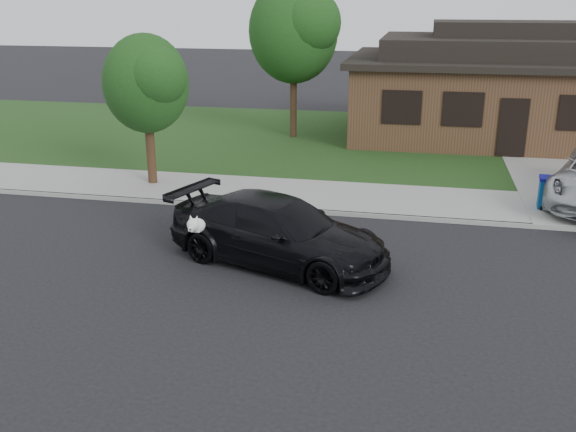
# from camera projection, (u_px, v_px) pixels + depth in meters

# --- Properties ---
(ground) EXTENTS (120.00, 120.00, 0.00)m
(ground) POSITION_uv_depth(u_px,v_px,m) (377.00, 269.00, 14.18)
(ground) COLOR black
(ground) RESTS_ON ground
(sidewalk) EXTENTS (60.00, 3.00, 0.12)m
(sidewalk) POSITION_uv_depth(u_px,v_px,m) (390.00, 200.00, 18.79)
(sidewalk) COLOR gray
(sidewalk) RESTS_ON ground
(curb) EXTENTS (60.00, 0.12, 0.12)m
(curb) POSITION_uv_depth(u_px,v_px,m) (387.00, 216.00, 17.40)
(curb) COLOR gray
(curb) RESTS_ON ground
(lawn) EXTENTS (60.00, 13.00, 0.13)m
(lawn) POSITION_uv_depth(u_px,v_px,m) (401.00, 142.00, 26.19)
(lawn) COLOR #193814
(lawn) RESTS_ON ground
(driveway) EXTENTS (4.50, 13.00, 0.14)m
(driveway) POSITION_uv_depth(u_px,v_px,m) (572.00, 168.00, 22.26)
(driveway) COLOR gray
(driveway) RESTS_ON ground
(sedan) EXTENTS (5.57, 3.69, 1.50)m
(sedan) POSITION_uv_depth(u_px,v_px,m) (278.00, 232.00, 14.29)
(sedan) COLOR black
(sedan) RESTS_ON ground
(recycling_bin) EXTENTS (0.59, 0.61, 0.90)m
(recycling_bin) POSITION_uv_depth(u_px,v_px,m) (548.00, 193.00, 17.73)
(recycling_bin) COLOR navy
(recycling_bin) RESTS_ON sidewalk
(house) EXTENTS (12.60, 8.60, 4.65)m
(house) POSITION_uv_depth(u_px,v_px,m) (503.00, 88.00, 26.60)
(house) COLOR #422B1C
(house) RESTS_ON ground
(tree_0) EXTENTS (3.78, 3.60, 6.34)m
(tree_0) POSITION_uv_depth(u_px,v_px,m) (297.00, 29.00, 25.48)
(tree_0) COLOR #332114
(tree_0) RESTS_ON ground
(tree_2) EXTENTS (2.73, 2.60, 4.59)m
(tree_2) POSITION_uv_depth(u_px,v_px,m) (148.00, 82.00, 19.27)
(tree_2) COLOR #332114
(tree_2) RESTS_ON ground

